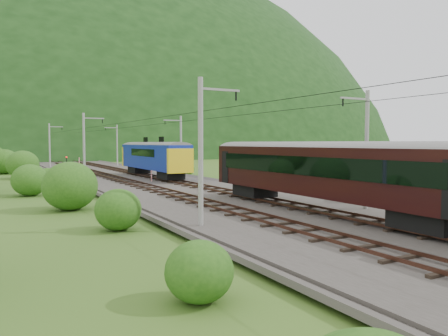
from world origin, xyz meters
TOP-DOWN VIEW (x-y plane):
  - ground at (0.00, 0.00)m, footprint 600.00×600.00m
  - railbed at (0.00, 10.00)m, footprint 14.00×220.00m
  - track_left at (-2.40, 10.00)m, footprint 2.40×220.00m
  - track_right at (2.40, 10.00)m, footprint 2.40×220.00m
  - catenary_left at (-6.12, 32.00)m, footprint 2.54×192.28m
  - catenary_right at (6.12, 32.00)m, footprint 2.54×192.28m
  - overhead_wires at (0.00, 10.00)m, footprint 4.83×198.00m
  - mountain_main at (0.00, 260.00)m, footprint 504.00×360.00m
  - hazard_post_near at (-0.63, 66.31)m, footprint 0.18×0.18m
  - hazard_post_far at (0.45, 27.23)m, footprint 0.14×0.14m
  - signal at (-4.51, 56.15)m, footprint 0.24×0.24m
  - vegetation_left at (-14.01, 18.23)m, footprint 13.05×145.21m

SIDE VIEW (x-z plane):
  - ground at x=0.00m, z-range 0.00..0.00m
  - mountain_main at x=0.00m, z-range -122.00..122.00m
  - railbed at x=0.00m, z-range 0.00..0.30m
  - track_left at x=-2.40m, z-range 0.24..0.51m
  - track_right at x=2.40m, z-range 0.24..0.51m
  - hazard_post_far at x=0.45m, z-range 0.30..1.58m
  - hazard_post_near at x=-0.63m, z-range 0.30..1.94m
  - signal at x=-4.51m, z-range 0.49..2.66m
  - vegetation_left at x=-14.01m, z-range -0.83..5.31m
  - catenary_left at x=-6.12m, z-range 0.50..8.50m
  - catenary_right at x=6.12m, z-range 0.50..8.50m
  - overhead_wires at x=0.00m, z-range 7.08..7.12m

